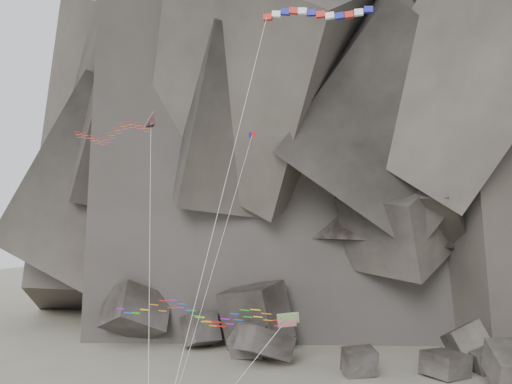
% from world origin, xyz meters
% --- Properties ---
extents(headland, '(110.00, 70.00, 84.00)m').
position_xyz_m(headland, '(0.00, 70.00, 42.00)').
color(headland, '#595149').
rests_on(headland, ground).
extents(boulder_field, '(57.19, 17.97, 10.02)m').
position_xyz_m(boulder_field, '(-10.44, 33.86, 2.44)').
color(boulder_field, '#47423F').
rests_on(boulder_field, ground).
extents(delta_kite, '(16.66, 13.62, 23.74)m').
position_xyz_m(delta_kite, '(-9.83, 5.19, 23.80)').
color(delta_kite, red).
rests_on(delta_kite, ground).
extents(banner_kite, '(9.73, 13.63, 30.24)m').
position_xyz_m(banner_kite, '(8.40, 4.45, 30.99)').
color(banner_kite, red).
rests_on(banner_kite, ground).
extents(parafoil_kite, '(15.34, 10.03, 9.25)m').
position_xyz_m(parafoil_kite, '(0.10, 1.71, 10.19)').
color(parafoil_kite, '#B9D90C').
rests_on(parafoil_kite, ground).
extents(pennant_kite, '(3.16, 7.87, 20.83)m').
position_xyz_m(pennant_kite, '(4.77, -2.10, 16.87)').
color(pennant_kite, red).
rests_on(pennant_kite, ground).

